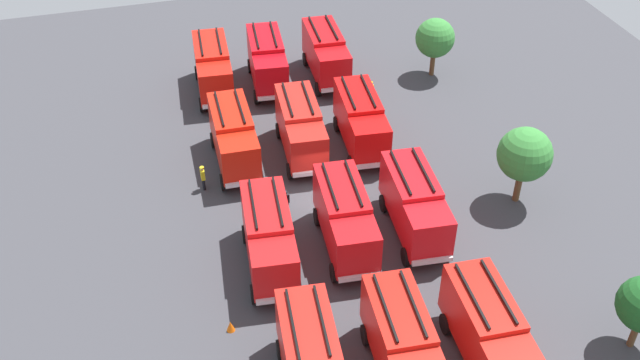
# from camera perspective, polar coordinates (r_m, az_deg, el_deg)

# --- Properties ---
(ground_plane) EXTENTS (65.91, 65.91, 0.00)m
(ground_plane) POSITION_cam_1_polar(r_m,az_deg,el_deg) (47.07, -0.00, -1.35)
(ground_plane) COLOR #38383D
(fire_truck_0) EXTENTS (7.36, 3.19, 3.88)m
(fire_truck_0) POSITION_cam_1_polar(r_m,az_deg,el_deg) (57.37, -8.33, 8.67)
(fire_truck_0) COLOR red
(fire_truck_0) RESTS_ON ground
(fire_truck_1) EXTENTS (7.27, 2.93, 3.88)m
(fire_truck_1) POSITION_cam_1_polar(r_m,az_deg,el_deg) (49.12, -6.72, 3.38)
(fire_truck_1) COLOR red
(fire_truck_1) RESTS_ON ground
(fire_truck_2) EXTENTS (7.41, 3.34, 3.88)m
(fire_truck_2) POSITION_cam_1_polar(r_m,az_deg,el_deg) (41.08, -3.99, -4.45)
(fire_truck_2) COLOR red
(fire_truck_2) RESTS_ON ground
(fire_truck_4) EXTENTS (7.41, 3.36, 3.88)m
(fire_truck_4) POSITION_cam_1_polar(r_m,az_deg,el_deg) (57.91, -4.13, 9.28)
(fire_truck_4) COLOR red
(fire_truck_4) RESTS_ON ground
(fire_truck_5) EXTENTS (7.37, 3.23, 3.88)m
(fire_truck_5) POSITION_cam_1_polar(r_m,az_deg,el_deg) (49.73, -1.51, 4.13)
(fire_truck_5) COLOR red
(fire_truck_5) RESTS_ON ground
(fire_truck_6) EXTENTS (7.37, 3.22, 3.88)m
(fire_truck_6) POSITION_cam_1_polar(r_m,az_deg,el_deg) (42.24, 1.98, -2.96)
(fire_truck_6) COLOR red
(fire_truck_6) RESTS_ON ground
(fire_truck_7) EXTENTS (7.37, 3.22, 3.88)m
(fire_truck_7) POSITION_cam_1_polar(r_m,az_deg,el_deg) (35.94, 6.48, -12.63)
(fire_truck_7) COLOR red
(fire_truck_7) RESTS_ON ground
(fire_truck_8) EXTENTS (7.33, 3.10, 3.88)m
(fire_truck_8) POSITION_cam_1_polar(r_m,az_deg,el_deg) (58.81, 0.46, 9.85)
(fire_truck_8) COLOR red
(fire_truck_8) RESTS_ON ground
(fire_truck_9) EXTENTS (7.39, 3.29, 3.88)m
(fire_truck_9) POSITION_cam_1_polar(r_m,az_deg,el_deg) (50.51, 3.21, 4.66)
(fire_truck_9) COLOR red
(fire_truck_9) RESTS_ON ground
(fire_truck_10) EXTENTS (7.38, 3.23, 3.88)m
(fire_truck_10) POSITION_cam_1_polar(r_m,az_deg,el_deg) (43.56, 7.39, -1.84)
(fire_truck_10) COLOR red
(fire_truck_10) RESTS_ON ground
(fire_truck_11) EXTENTS (7.33, 3.08, 3.88)m
(fire_truck_11) POSITION_cam_1_polar(r_m,az_deg,el_deg) (37.13, 13.01, -11.47)
(fire_truck_11) COLOR red
(fire_truck_11) RESTS_ON ground
(firefighter_0) EXTENTS (0.43, 0.30, 1.84)m
(firefighter_0) POSITION_cam_1_polar(r_m,az_deg,el_deg) (53.51, -5.83, 5.18)
(firefighter_0) COLOR black
(firefighter_0) RESTS_ON ground
(firefighter_2) EXTENTS (0.45, 0.48, 1.84)m
(firefighter_2) POSITION_cam_1_polar(r_m,az_deg,el_deg) (56.00, 3.95, 6.91)
(firefighter_2) COLOR black
(firefighter_2) RESTS_ON ground
(firefighter_3) EXTENTS (0.43, 0.29, 1.75)m
(firefighter_3) POSITION_cam_1_polar(r_m,az_deg,el_deg) (47.76, -9.09, 0.26)
(firefighter_3) COLOR black
(firefighter_3) RESTS_ON ground
(firefighter_4) EXTENTS (0.28, 0.44, 1.62)m
(firefighter_4) POSITION_cam_1_polar(r_m,az_deg,el_deg) (45.44, -2.67, -1.61)
(firefighter_4) COLOR black
(firefighter_4) RESTS_ON ground
(tree_0) EXTENTS (3.10, 3.10, 4.81)m
(tree_0) POSITION_cam_1_polar(r_m,az_deg,el_deg) (59.35, 8.94, 10.84)
(tree_0) COLOR brown
(tree_0) RESTS_ON ground
(tree_1) EXTENTS (3.40, 3.40, 5.26)m
(tree_1) POSITION_cam_1_polar(r_m,az_deg,el_deg) (46.45, 15.63, 1.92)
(tree_1) COLOR brown
(tree_1) RESTS_ON ground
(traffic_cone_0) EXTENTS (0.46, 0.46, 0.66)m
(traffic_cone_0) POSITION_cam_1_polar(r_m,az_deg,el_deg) (56.49, -6.01, 6.23)
(traffic_cone_0) COLOR #F2600C
(traffic_cone_0) RESTS_ON ground
(traffic_cone_1) EXTENTS (0.45, 0.45, 0.64)m
(traffic_cone_1) POSITION_cam_1_polar(r_m,az_deg,el_deg) (39.18, -6.97, -11.20)
(traffic_cone_1) COLOR #F2600C
(traffic_cone_1) RESTS_ON ground
(traffic_cone_2) EXTENTS (0.45, 0.45, 0.64)m
(traffic_cone_2) POSITION_cam_1_polar(r_m,az_deg,el_deg) (42.27, 10.78, -7.13)
(traffic_cone_2) COLOR #F2600C
(traffic_cone_2) RESTS_ON ground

